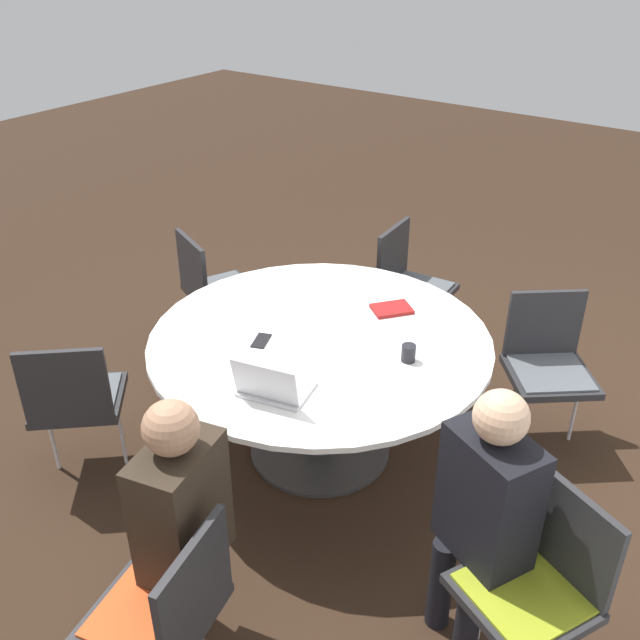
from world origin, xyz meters
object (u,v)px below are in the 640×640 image
Objects in this scene: chair_2 at (548,358)px; chair_3 at (409,279)px; chair_1 at (539,577)px; person_0 at (179,513)px; coffee_cup at (408,353)px; cell_phone at (261,341)px; chair_4 at (212,284)px; chair_5 at (75,396)px; person_1 at (484,505)px; laptop at (272,386)px; spiral_notebook at (392,309)px; chair_0 at (167,606)px.

chair_3 is (-0.40, -1.09, 0.00)m from chair_2.
chair_1 is 1.34m from person_0.
coffee_cup is at bearing -21.27° from person_0.
chair_4 is at bearing -123.81° from cell_phone.
chair_3 and chair_5 have the same top height.
chair_3 is at bearing 177.77° from cell_phone.
person_1 reaches higher than chair_3.
laptop is at bearing -23.04° from chair_5.
chair_2 is at bearing -54.43° from person_1.
chair_4 is at bearing -55.71° from chair_3.
person_0 is 7.79× the size of cell_phone.
chair_1 is 2.81m from chair_4.
person_1 is at bearing 19.06° from chair_1.
chair_4 is (0.41, -2.11, 0.00)m from chair_2.
chair_2 is 1.16m from chair_3.
person_0 is at bearing 55.96° from chair_1.
coffee_cup is at bearing 10.85° from chair_4.
chair_4 is 1.65m from laptop.
chair_4 is at bearing 3.90° from chair_1.
laptop is 1.00m from spiral_notebook.
person_1 reaches higher than cell_phone.
spiral_notebook is at bearing -5.43° from chair_0.
chair_2 and chair_3 have the same top height.
cell_phone is at bearing -57.08° from laptop.
chair_0 is 2.41× the size of laptop.
coffee_cup is at bearing 111.74° from cell_phone.
person_0 is (1.72, 1.45, 0.19)m from chair_4.
person_1 reaches higher than chair_1.
chair_5 is 10.04× the size of coffee_cup.
chair_2 is 1.57m from cell_phone.
spiral_notebook is 0.76m from cell_phone.
spiral_notebook is at bearing -19.79° from person_1.
cell_phone is (-0.33, -0.34, -0.05)m from laptop.
chair_3 is 1.83m from laptop.
chair_2 is 2.15m from chair_4.
chair_2 is 1.00× the size of chair_3.
spiral_notebook is (-1.00, 0.03, -0.04)m from laptop.
chair_3 is at bearing -93.76° from laptop.
chair_5 is (1.73, -1.82, 0.00)m from chair_2.
person_1 is 7.79× the size of cell_phone.
spiral_notebook reaches higher than cell_phone.
chair_4 and chair_5 have the same top height.
laptop is at bearing -30.15° from coffee_cup.
chair_1 and chair_4 have the same top height.
chair_2 is at bearing 65.48° from chair_3.
laptop reaches higher than spiral_notebook.
chair_1 is at bearing -72.69° from person_0.
chair_5 is 1.69m from coffee_cup.
laptop reaches higher than chair_5.
chair_4 is 2.26m from person_0.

